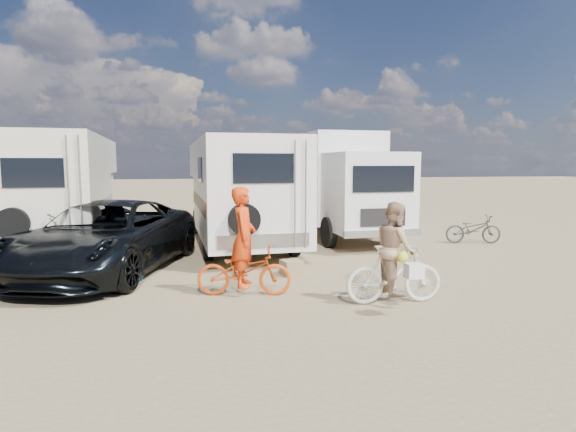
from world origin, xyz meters
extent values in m
plane|color=#917B56|center=(0.00, 0.00, 0.00)|extent=(140.00, 140.00, 0.00)
imported|color=black|center=(-3.41, 3.13, 0.83)|extent=(4.46, 6.55, 1.67)
imported|color=#C4400B|center=(-0.52, 0.49, 0.48)|extent=(1.91, 1.02, 0.95)
imported|color=beige|center=(2.08, -0.64, 0.54)|extent=(1.83, 0.63, 1.08)
imported|color=red|center=(-0.52, 0.49, 0.96)|extent=(0.61, 0.79, 1.92)
imported|color=tan|center=(2.08, -0.64, 0.84)|extent=(0.69, 0.86, 1.68)
imported|color=#292B28|center=(7.35, 4.83, 0.46)|extent=(1.83, 1.01, 0.91)
cube|color=#1B5482|center=(-2.86, 2.30, 0.25)|extent=(0.63, 0.46, 0.50)
cube|color=olive|center=(0.74, 1.88, 0.17)|extent=(0.51, 0.51, 0.35)
camera|label=1|loc=(-1.62, -8.43, 2.55)|focal=29.47mm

